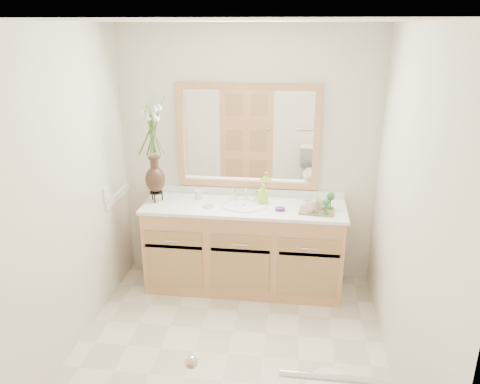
# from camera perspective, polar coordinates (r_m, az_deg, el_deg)

# --- Properties ---
(floor) EXTENTS (2.60, 2.60, 0.00)m
(floor) POSITION_cam_1_polar(r_m,az_deg,el_deg) (3.79, -1.46, -19.12)
(floor) COLOR silver
(floor) RESTS_ON ground
(ceiling) EXTENTS (2.40, 2.60, 0.02)m
(ceiling) POSITION_cam_1_polar(r_m,az_deg,el_deg) (2.95, -1.89, 20.16)
(ceiling) COLOR white
(ceiling) RESTS_ON wall_back
(wall_back) EXTENTS (2.40, 0.02, 2.40)m
(wall_back) POSITION_cam_1_polar(r_m,az_deg,el_deg) (4.40, 0.94, 4.21)
(wall_back) COLOR white
(wall_back) RESTS_ON floor
(wall_front) EXTENTS (2.40, 0.02, 2.40)m
(wall_front) POSITION_cam_1_polar(r_m,az_deg,el_deg) (2.05, -7.41, -15.47)
(wall_front) COLOR white
(wall_front) RESTS_ON floor
(wall_left) EXTENTS (0.02, 2.60, 2.40)m
(wall_left) POSITION_cam_1_polar(r_m,az_deg,el_deg) (3.56, -21.13, -0.98)
(wall_left) COLOR white
(wall_left) RESTS_ON floor
(wall_right) EXTENTS (0.02, 2.60, 2.40)m
(wall_right) POSITION_cam_1_polar(r_m,az_deg,el_deg) (3.23, 19.92, -2.89)
(wall_right) COLOR white
(wall_right) RESTS_ON floor
(vanity) EXTENTS (1.80, 0.55, 0.80)m
(vanity) POSITION_cam_1_polar(r_m,az_deg,el_deg) (4.42, 0.47, -6.82)
(vanity) COLOR tan
(vanity) RESTS_ON floor
(counter) EXTENTS (1.84, 0.57, 0.03)m
(counter) POSITION_cam_1_polar(r_m,az_deg,el_deg) (4.25, 0.49, -1.81)
(counter) COLOR white
(counter) RESTS_ON vanity
(sink) EXTENTS (0.38, 0.34, 0.23)m
(sink) POSITION_cam_1_polar(r_m,az_deg,el_deg) (4.25, 0.46, -2.39)
(sink) COLOR white
(sink) RESTS_ON counter
(mirror) EXTENTS (1.32, 0.04, 0.97)m
(mirror) POSITION_cam_1_polar(r_m,az_deg,el_deg) (4.33, 0.92, 6.75)
(mirror) COLOR white
(mirror) RESTS_ON wall_back
(switch_plate) EXTENTS (0.02, 0.12, 0.12)m
(switch_plate) POSITION_cam_1_polar(r_m,az_deg,el_deg) (4.27, -15.94, -0.17)
(switch_plate) COLOR white
(switch_plate) RESTS_ON wall_left
(door) EXTENTS (0.80, 0.03, 2.00)m
(door) POSITION_cam_1_polar(r_m,az_deg,el_deg) (2.27, -14.84, -18.47)
(door) COLOR tan
(door) RESTS_ON floor
(grab_bar) EXTENTS (0.55, 0.03, 0.03)m
(grab_bar) POSITION_cam_1_polar(r_m,az_deg,el_deg) (2.20, 12.54, -21.39)
(grab_bar) COLOR silver
(grab_bar) RESTS_ON wall_front
(flower_vase) EXTENTS (0.21, 0.21, 0.88)m
(flower_vase) POSITION_cam_1_polar(r_m,az_deg,el_deg) (4.25, -10.60, 6.49)
(flower_vase) COLOR black
(flower_vase) RESTS_ON counter
(tumbler) EXTENTS (0.06, 0.06, 0.08)m
(tumbler) POSITION_cam_1_polar(r_m,az_deg,el_deg) (4.41, -5.10, -0.31)
(tumbler) COLOR beige
(tumbler) RESTS_ON counter
(soap_dish) EXTENTS (0.10, 0.10, 0.03)m
(soap_dish) POSITION_cam_1_polar(r_m,az_deg,el_deg) (4.22, -3.86, -1.68)
(soap_dish) COLOR beige
(soap_dish) RESTS_ON counter
(soap_bottle) EXTENTS (0.09, 0.10, 0.16)m
(soap_bottle) POSITION_cam_1_polar(r_m,az_deg,el_deg) (4.29, 2.80, -0.28)
(soap_bottle) COLOR #9DEE38
(soap_bottle) RESTS_ON counter
(purple_dish) EXTENTS (0.12, 0.10, 0.03)m
(purple_dish) POSITION_cam_1_polar(r_m,az_deg,el_deg) (4.14, 4.91, -2.02)
(purple_dish) COLOR #56236A
(purple_dish) RESTS_ON counter
(tray) EXTENTS (0.32, 0.23, 0.02)m
(tray) POSITION_cam_1_polar(r_m,az_deg,el_deg) (4.15, 9.34, -2.32)
(tray) COLOR brown
(tray) RESTS_ON counter
(mug_left) EXTENTS (0.14, 0.13, 0.11)m
(mug_left) POSITION_cam_1_polar(r_m,az_deg,el_deg) (4.10, 8.49, -1.66)
(mug_left) COLOR beige
(mug_left) RESTS_ON tray
(mug_right) EXTENTS (0.12, 0.12, 0.10)m
(mug_right) POSITION_cam_1_polar(r_m,az_deg,el_deg) (4.18, 9.63, -1.32)
(mug_right) COLOR beige
(mug_right) RESTS_ON tray
(goblet_front) EXTENTS (0.06, 0.06, 0.13)m
(goblet_front) POSITION_cam_1_polar(r_m,az_deg,el_deg) (4.06, 10.47, -1.42)
(goblet_front) COLOR #226729
(goblet_front) RESTS_ON tray
(goblet_back) EXTENTS (0.07, 0.07, 0.15)m
(goblet_back) POSITION_cam_1_polar(r_m,az_deg,el_deg) (4.19, 11.00, -0.64)
(goblet_back) COLOR #226729
(goblet_back) RESTS_ON tray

